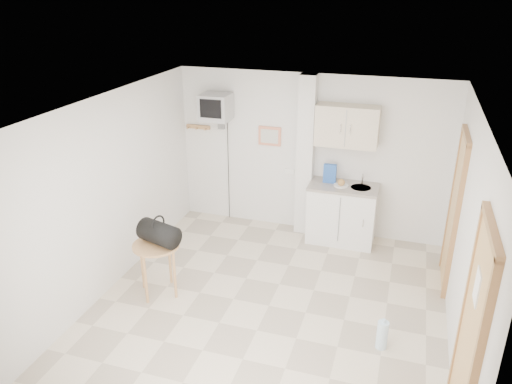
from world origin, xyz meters
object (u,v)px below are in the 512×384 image
(duffel_bag, at_px, (159,233))
(water_bottle, at_px, (382,335))
(round_table, at_px, (157,252))
(crt_television, at_px, (216,108))

(duffel_bag, relative_size, water_bottle, 1.54)
(round_table, relative_size, water_bottle, 1.89)
(crt_television, relative_size, water_bottle, 5.76)
(round_table, distance_m, duffel_bag, 0.25)
(crt_television, relative_size, duffel_bag, 3.74)
(crt_television, distance_m, duffel_bag, 2.39)
(round_table, bearing_deg, water_bottle, -4.45)
(crt_television, xyz_separation_m, round_table, (0.02, -2.16, -1.33))
(round_table, xyz_separation_m, duffel_bag, (0.04, 0.04, 0.25))
(water_bottle, bearing_deg, round_table, 175.55)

